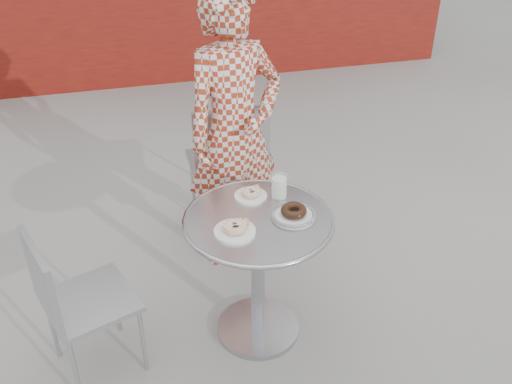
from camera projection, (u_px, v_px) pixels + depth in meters
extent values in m
plane|color=#9F9C97|center=(259.00, 331.00, 2.96)|extent=(60.00, 60.00, 0.00)
cube|color=maroon|center=(164.00, 33.00, 5.70)|extent=(6.02, 0.20, 1.00)
cylinder|color=silver|center=(258.00, 327.00, 2.96)|extent=(0.42, 0.42, 0.03)
cylinder|color=silver|center=(258.00, 278.00, 2.78)|extent=(0.07, 0.07, 0.68)
cylinder|color=silver|center=(258.00, 220.00, 2.59)|extent=(0.68, 0.68, 0.02)
torus|color=silver|center=(258.00, 220.00, 2.59)|extent=(0.70, 0.70, 0.02)
cube|color=#A6A9AE|center=(226.00, 164.00, 3.50)|extent=(0.44, 0.44, 0.03)
cube|color=#A6A9AE|center=(232.00, 145.00, 3.21)|extent=(0.44, 0.04, 0.44)
cube|color=#A6A9AE|center=(90.00, 301.00, 2.57)|extent=(0.48, 0.48, 0.03)
cube|color=#A6A9AE|center=(42.00, 282.00, 2.38)|extent=(0.15, 0.36, 0.37)
imported|color=#992E17|center=(234.00, 132.00, 3.12)|extent=(0.68, 0.55, 1.60)
cylinder|color=white|center=(251.00, 196.00, 2.74)|extent=(0.16, 0.16, 0.01)
torus|color=#D08550|center=(251.00, 192.00, 2.73)|extent=(0.09, 0.09, 0.03)
sphere|color=#B77A3F|center=(256.00, 188.00, 2.76)|extent=(0.03, 0.03, 0.03)
cylinder|color=white|center=(235.00, 231.00, 2.49)|extent=(0.18, 0.18, 0.01)
torus|color=#D08550|center=(235.00, 227.00, 2.48)|extent=(0.11, 0.11, 0.03)
sphere|color=#B77A3F|center=(245.00, 222.00, 2.51)|extent=(0.04, 0.04, 0.04)
cylinder|color=white|center=(293.00, 216.00, 2.60)|extent=(0.20, 0.20, 0.01)
torus|color=black|center=(294.00, 211.00, 2.58)|extent=(0.12, 0.12, 0.04)
torus|color=black|center=(294.00, 215.00, 2.59)|extent=(0.21, 0.21, 0.02)
cylinder|color=white|center=(279.00, 188.00, 2.72)|extent=(0.07, 0.07, 0.10)
cylinder|color=white|center=(279.00, 186.00, 2.71)|extent=(0.08, 0.08, 0.12)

